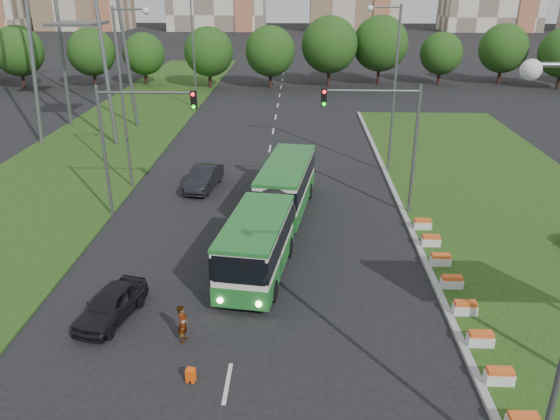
{
  "coord_description": "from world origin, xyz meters",
  "views": [
    {
      "loc": [
        -0.57,
        -21.63,
        13.37
      ],
      "look_at": [
        -1.44,
        4.05,
        2.6
      ],
      "focal_mm": 35.0,
      "sensor_mm": 36.0,
      "label": 1
    }
  ],
  "objects_px": {
    "articulated_bus": "(273,209)",
    "car_left_far": "(204,178)",
    "car_left_near": "(111,304)",
    "shopping_trolley": "(191,375)",
    "traffic_mast_left": "(129,131)",
    "traffic_mast_median": "(389,129)",
    "pedestrian": "(183,324)"
  },
  "relations": [
    {
      "from": "pedestrian",
      "to": "car_left_far",
      "type": "bearing_deg",
      "value": 14.35
    },
    {
      "from": "car_left_far",
      "to": "traffic_mast_left",
      "type": "bearing_deg",
      "value": -114.37
    },
    {
      "from": "pedestrian",
      "to": "traffic_mast_left",
      "type": "bearing_deg",
      "value": 30.69
    },
    {
      "from": "car_left_near",
      "to": "car_left_far",
      "type": "height_order",
      "value": "car_left_far"
    },
    {
      "from": "traffic_mast_left",
      "to": "pedestrian",
      "type": "distance_m",
      "value": 14.34
    },
    {
      "from": "traffic_mast_median",
      "to": "car_left_far",
      "type": "bearing_deg",
      "value": 161.35
    },
    {
      "from": "pedestrian",
      "to": "shopping_trolley",
      "type": "height_order",
      "value": "pedestrian"
    },
    {
      "from": "traffic_mast_median",
      "to": "car_left_far",
      "type": "relative_size",
      "value": 1.72
    },
    {
      "from": "traffic_mast_median",
      "to": "shopping_trolley",
      "type": "bearing_deg",
      "value": -119.77
    },
    {
      "from": "shopping_trolley",
      "to": "traffic_mast_left",
      "type": "bearing_deg",
      "value": 123.8
    },
    {
      "from": "articulated_bus",
      "to": "pedestrian",
      "type": "height_order",
      "value": "articulated_bus"
    },
    {
      "from": "car_left_near",
      "to": "shopping_trolley",
      "type": "bearing_deg",
      "value": -29.17
    },
    {
      "from": "traffic_mast_median",
      "to": "car_left_near",
      "type": "height_order",
      "value": "traffic_mast_median"
    },
    {
      "from": "pedestrian",
      "to": "shopping_trolley",
      "type": "distance_m",
      "value": 2.57
    },
    {
      "from": "car_left_far",
      "to": "pedestrian",
      "type": "distance_m",
      "value": 17.66
    },
    {
      "from": "articulated_bus",
      "to": "car_left_far",
      "type": "relative_size",
      "value": 3.54
    },
    {
      "from": "articulated_bus",
      "to": "traffic_mast_median",
      "type": "bearing_deg",
      "value": 36.31
    },
    {
      "from": "articulated_bus",
      "to": "car_left_near",
      "type": "height_order",
      "value": "articulated_bus"
    },
    {
      "from": "car_left_near",
      "to": "car_left_far",
      "type": "distance_m",
      "value": 16.12
    },
    {
      "from": "car_left_near",
      "to": "pedestrian",
      "type": "distance_m",
      "value": 3.69
    },
    {
      "from": "articulated_bus",
      "to": "car_left_near",
      "type": "bearing_deg",
      "value": -119.54
    },
    {
      "from": "traffic_mast_left",
      "to": "pedestrian",
      "type": "relative_size",
      "value": 4.9
    },
    {
      "from": "car_left_near",
      "to": "shopping_trolley",
      "type": "relative_size",
      "value": 7.63
    },
    {
      "from": "traffic_mast_left",
      "to": "car_left_near",
      "type": "xyz_separation_m",
      "value": [
        1.94,
        -11.05,
        -4.65
      ]
    },
    {
      "from": "car_left_near",
      "to": "car_left_far",
      "type": "bearing_deg",
      "value": 99.4
    },
    {
      "from": "car_left_near",
      "to": "traffic_mast_left",
      "type": "bearing_deg",
      "value": 114.09
    },
    {
      "from": "traffic_mast_left",
      "to": "shopping_trolley",
      "type": "xyz_separation_m",
      "value": [
        6.05,
        -14.93,
        -5.08
      ]
    },
    {
      "from": "articulated_bus",
      "to": "shopping_trolley",
      "type": "height_order",
      "value": "articulated_bus"
    },
    {
      "from": "articulated_bus",
      "to": "shopping_trolley",
      "type": "relative_size",
      "value": 30.73
    },
    {
      "from": "pedestrian",
      "to": "shopping_trolley",
      "type": "bearing_deg",
      "value": -155.36
    },
    {
      "from": "shopping_trolley",
      "to": "car_left_near",
      "type": "bearing_deg",
      "value": 148.42
    },
    {
      "from": "articulated_bus",
      "to": "car_left_near",
      "type": "relative_size",
      "value": 4.03
    }
  ]
}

